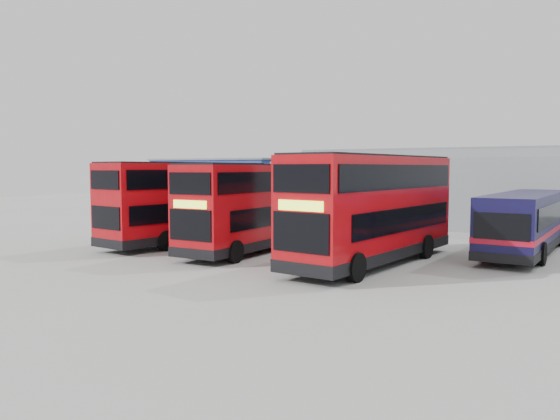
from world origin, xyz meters
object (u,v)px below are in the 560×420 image
at_px(office_block, 229,187).
at_px(maintenance_shed, 483,190).
at_px(double_decker_right, 374,210).
at_px(double_decker_left, 188,203).
at_px(double_decker_centre, 256,208).
at_px(panel_van, 186,205).
at_px(single_decker_blue, 525,224).

height_order(office_block, maintenance_shed, maintenance_shed).
height_order(office_block, double_decker_right, office_block).
relative_size(office_block, double_decker_left, 1.10).
bearing_deg(double_decker_centre, panel_van, 141.58).
relative_size(double_decker_right, panel_van, 2.12).
height_order(double_decker_right, panel_van, double_decker_right).
distance_m(double_decker_right, single_decker_blue, 8.65).
relative_size(maintenance_shed, double_decker_right, 2.59).
bearing_deg(office_block, double_decker_centre, -51.38).
distance_m(double_decker_left, double_decker_centre, 4.85).
height_order(office_block, panel_van, office_block).
relative_size(double_decker_right, single_decker_blue, 1.03).
bearing_deg(double_decker_left, double_decker_centre, -176.73).
bearing_deg(double_decker_left, double_decker_right, -177.48).
bearing_deg(single_decker_blue, panel_van, -7.66).
bearing_deg(double_decker_right, double_decker_centre, -179.15).
height_order(double_decker_left, double_decker_right, double_decker_right).
relative_size(double_decker_left, double_decker_centre, 1.04).
xyz_separation_m(double_decker_left, panel_van, (-8.96, 10.70, -1.01)).
bearing_deg(single_decker_blue, double_decker_centre, 29.05).
bearing_deg(office_block, double_decker_left, -61.78).
bearing_deg(double_decker_centre, maintenance_shed, 68.27).
xyz_separation_m(office_block, double_decker_right, (20.70, -18.28, -0.15)).
bearing_deg(maintenance_shed, double_decker_right, -93.67).
bearing_deg(double_decker_right, panel_van, 157.07).
relative_size(single_decker_blue, panel_van, 2.05).
xyz_separation_m(double_decker_right, single_decker_blue, (5.62, 6.51, -0.91)).
bearing_deg(double_decker_right, double_decker_left, -178.60).
bearing_deg(double_decker_right, single_decker_blue, 56.33).
distance_m(maintenance_shed, single_decker_blue, 14.48).
distance_m(office_block, panel_van, 6.55).
relative_size(office_block, panel_van, 2.22).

